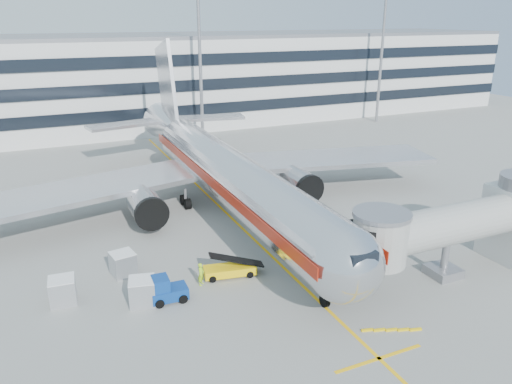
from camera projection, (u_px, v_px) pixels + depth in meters
name	position (u px, v px, depth m)	size (l,w,h in m)	color
ground	(273.00, 257.00, 40.86)	(180.00, 180.00, 0.00)	gray
lead_in_line	(229.00, 215.00, 49.46)	(0.25, 70.00, 0.01)	#FFB70D
stop_bar	(379.00, 358.00, 28.83)	(6.00, 0.25, 0.01)	#FFB70D
main_jet	(222.00, 170.00, 49.52)	(50.95, 48.70, 16.06)	silver
jet_bridge	(466.00, 225.00, 37.39)	(17.80, 4.50, 7.00)	silver
terminal	(130.00, 81.00, 88.05)	(150.00, 24.25, 15.60)	silver
light_mast_centre	(199.00, 42.00, 75.06)	(2.40, 1.20, 25.45)	gray
light_mast_east	(383.00, 38.00, 88.19)	(2.40, 1.20, 25.45)	gray
belt_loader	(230.00, 269.00, 37.79)	(4.23, 2.10, 1.98)	yellow
baggage_tug	(166.00, 290.00, 34.39)	(2.58, 1.71, 1.90)	navy
cargo_container_left	(142.00, 291.00, 34.07)	(2.08, 2.08, 1.84)	#AFB2B7
cargo_container_right	(123.00, 264.00, 37.91)	(1.96, 1.96, 1.80)	#AFB2B7
cargo_container_front	(63.00, 291.00, 34.18)	(1.85, 1.85, 1.83)	#AFB2B7
ramp_worker	(201.00, 274.00, 36.45)	(0.63, 0.42, 1.74)	#AFE918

